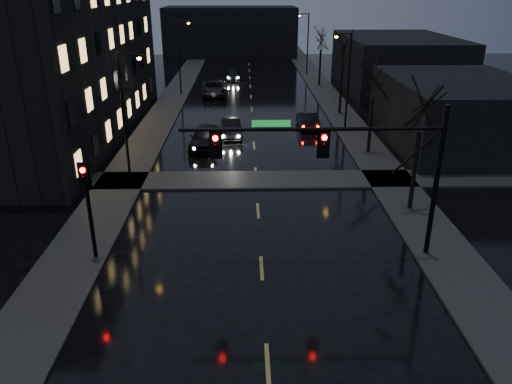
{
  "coord_description": "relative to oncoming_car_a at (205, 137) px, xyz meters",
  "views": [
    {
      "loc": [
        -0.67,
        -10.91,
        11.54
      ],
      "look_at": [
        -0.22,
        9.02,
        3.2
      ],
      "focal_mm": 35.0,
      "sensor_mm": 36.0,
      "label": 1
    }
  ],
  "objects": [
    {
      "name": "lead_car",
      "position": [
        8.41,
        5.46,
        -0.14
      ],
      "size": [
        1.64,
        4.31,
        1.4
      ],
      "primitive_type": "imported",
      "rotation": [
        0.0,
        0.0,
        3.18
      ],
      "color": "black",
      "rests_on": "ground"
    },
    {
      "name": "far_block",
      "position": [
        0.71,
        52.49,
        3.16
      ],
      "size": [
        22.0,
        10.0,
        8.0
      ],
      "primitive_type": "cube",
      "color": "black",
      "rests_on": "ground"
    },
    {
      "name": "oncoming_car_c",
      "position": [
        -0.36,
        19.3,
        -0.05
      ],
      "size": [
        2.97,
        5.83,
        1.58
      ],
      "primitive_type": "imported",
      "rotation": [
        0.0,
        0.0,
        0.06
      ],
      "color": "black",
      "rests_on": "ground"
    },
    {
      "name": "streetlight_r_mid",
      "position": [
        11.29,
        4.49,
        3.93
      ],
      "size": [
        1.53,
        0.28,
        8.0
      ],
      "color": "black",
      "rests_on": "ground"
    },
    {
      "name": "sidewalk_cross",
      "position": [
        3.71,
        -7.01,
        -0.78
      ],
      "size": [
        40.0,
        3.0,
        0.12
      ],
      "primitive_type": "cube",
      "color": "#2D2D2B",
      "rests_on": "ground"
    },
    {
      "name": "sidewalk_left",
      "position": [
        -4.79,
        9.49,
        -0.78
      ],
      "size": [
        3.0,
        140.0,
        0.12
      ],
      "primitive_type": "cube",
      "color": "#2D2D2B",
      "rests_on": "ground"
    },
    {
      "name": "apartment_block",
      "position": [
        -12.79,
        4.49,
        5.16
      ],
      "size": [
        12.0,
        30.0,
        12.0
      ],
      "primitive_type": "cube",
      "color": "black",
      "rests_on": "ground"
    },
    {
      "name": "streetlight_l_far",
      "position": [
        -3.87,
        19.49,
        3.93
      ],
      "size": [
        1.53,
        0.28,
        8.0
      ],
      "color": "black",
      "rests_on": "ground"
    },
    {
      "name": "oncoming_car_b",
      "position": [
        1.91,
        2.97,
        -0.14
      ],
      "size": [
        1.92,
        4.38,
        1.4
      ],
      "primitive_type": "imported",
      "rotation": [
        0.0,
        0.0,
        0.11
      ],
      "color": "black",
      "rests_on": "ground"
    },
    {
      "name": "tree_far",
      "position": [
        12.11,
        24.49,
        5.22
      ],
      "size": [
        3.43,
        3.43,
        7.88
      ],
      "color": "black",
      "rests_on": "ground"
    },
    {
      "name": "streetlight_l_near",
      "position": [
        -3.87,
        -7.51,
        3.93
      ],
      "size": [
        1.53,
        0.28,
        8.0
      ],
      "color": "black",
      "rests_on": "ground"
    },
    {
      "name": "tree_near",
      "position": [
        12.11,
        -11.51,
        5.38
      ],
      "size": [
        3.52,
        3.52,
        8.08
      ],
      "color": "black",
      "rests_on": "ground"
    },
    {
      "name": "signal_mast",
      "position": [
        7.56,
        -16.52,
        4.03
      ],
      "size": [
        11.11,
        0.41,
        7.0
      ],
      "color": "black",
      "rests_on": "ground"
    },
    {
      "name": "oncoming_car_a",
      "position": [
        0.0,
        0.0,
        0.0
      ],
      "size": [
        2.47,
        5.11,
        1.68
      ],
      "primitive_type": "imported",
      "rotation": [
        0.0,
        0.0,
        -0.1
      ],
      "color": "black",
      "rests_on": "ground"
    },
    {
      "name": "commercial_right_near",
      "position": [
        19.21,
        0.49,
        1.66
      ],
      "size": [
        10.0,
        14.0,
        5.0
      ],
      "primitive_type": "cube",
      "color": "black",
      "rests_on": "ground"
    },
    {
      "name": "tree_mid_b",
      "position": [
        12.11,
        10.49,
        5.77
      ],
      "size": [
        3.74,
        3.74,
        8.59
      ],
      "color": "black",
      "rests_on": "ground"
    },
    {
      "name": "tree_mid_a",
      "position": [
        12.11,
        -1.51,
        4.98
      ],
      "size": [
        3.3,
        3.3,
        7.58
      ],
      "color": "black",
      "rests_on": "ground"
    },
    {
      "name": "signal_pole_left",
      "position": [
        -3.79,
        -16.52,
        2.17
      ],
      "size": [
        0.35,
        0.41,
        4.53
      ],
      "color": "black",
      "rests_on": "ground"
    },
    {
      "name": "streetlight_r_far",
      "position": [
        11.29,
        32.49,
        3.93
      ],
      "size": [
        1.53,
        0.28,
        8.0
      ],
      "color": "black",
      "rests_on": "ground"
    },
    {
      "name": "sidewalk_right",
      "position": [
        12.21,
        9.49,
        -0.78
      ],
      "size": [
        3.0,
        140.0,
        0.12
      ],
      "primitive_type": "cube",
      "color": "#2D2D2B",
      "rests_on": "ground"
    },
    {
      "name": "oncoming_car_d",
      "position": [
        1.59,
        29.01,
        -0.21
      ],
      "size": [
        1.81,
        4.38,
        1.27
      ],
      "primitive_type": "imported",
      "rotation": [
        0.0,
        0.0,
        0.01
      ],
      "color": "black",
      "rests_on": "ground"
    },
    {
      "name": "commercial_right_far",
      "position": [
        20.71,
        22.49,
        2.16
      ],
      "size": [
        12.0,
        18.0,
        6.0
      ],
      "primitive_type": "cube",
      "color": "black",
      "rests_on": "ground"
    }
  ]
}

